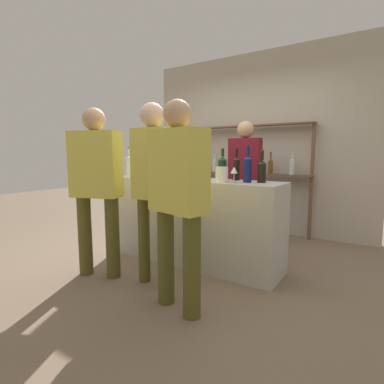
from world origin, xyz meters
The scene contains 17 objects.
ground_plane centered at (0.00, 0.00, 0.00)m, with size 16.00×16.00×0.00m, color #7A6651.
bar_counter centered at (0.00, 0.00, 0.48)m, with size 2.04×0.51×0.95m, color #B7B2AD.
back_wall centered at (0.00, 1.86, 1.40)m, with size 3.64×0.12×2.80m, color #B2A899.
back_shelf centered at (0.01, 1.68, 1.11)m, with size 1.90×0.18×1.68m.
counter_bottle_0 centered at (-0.09, 0.07, 1.10)m, with size 0.08×0.08×0.38m.
counter_bottle_1 centered at (-0.84, -0.13, 1.10)m, with size 0.07×0.07×0.36m.
counter_bottle_2 centered at (0.47, 0.16, 1.09)m, with size 0.08×0.08×0.34m.
counter_bottle_3 centered at (0.35, 0.06, 1.09)m, with size 0.09×0.09×0.35m.
counter_bottle_4 centered at (0.66, 0.00, 1.10)m, with size 0.08×0.08×0.37m.
counter_bottle_5 centered at (0.78, 0.06, 1.08)m, with size 0.09×0.09×0.32m.
wine_glass centered at (0.57, -0.12, 1.08)m, with size 0.07×0.07×0.16m.
ice_bucket centered at (-0.77, 0.01, 1.07)m, with size 0.23×0.23×0.22m.
cork_jar centered at (0.43, -0.11, 1.03)m, with size 0.13×0.13×0.16m.
customer_right centered at (0.49, -0.95, 0.95)m, with size 0.52×0.32×1.64m.
server_behind_counter centered at (0.26, 0.85, 0.98)m, with size 0.42×0.22×1.65m.
customer_left centered at (-0.57, -0.85, 0.97)m, with size 0.53×0.36×1.68m.
customer_center centered at (0.03, -0.69, 1.01)m, with size 0.40×0.22×1.69m.
Camera 1 is at (1.83, -2.78, 1.24)m, focal length 28.00 mm.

